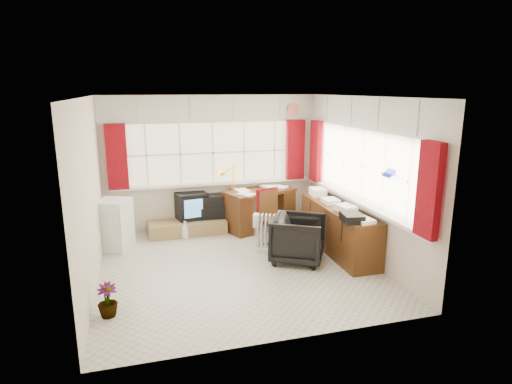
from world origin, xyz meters
TOP-DOWN VIEW (x-y plane):
  - ground at (0.00, 0.00)m, footprint 4.00×4.00m
  - room_walls at (0.00, 0.00)m, footprint 4.00×4.00m
  - window_back at (0.00, 1.94)m, footprint 3.70×0.12m
  - window_right at (1.94, 0.00)m, footprint 0.12×3.70m
  - curtains at (0.92, 0.93)m, footprint 3.83×3.83m
  - overhead_cabinets at (0.98, 0.98)m, footprint 3.98×3.98m
  - desk at (0.82, 1.70)m, footprint 1.45×1.07m
  - desk_lamp at (0.37, 1.91)m, footprint 0.17×0.14m
  - task_chair at (0.71, 0.70)m, footprint 0.51×0.53m
  - office_chair at (0.95, -0.00)m, footprint 1.06×1.06m
  - radiator at (0.64, 0.46)m, footprint 0.46×0.33m
  - credenza at (1.73, 0.20)m, footprint 0.50×2.00m
  - file_tray at (1.55, -0.54)m, footprint 0.32×0.39m
  - tv_bench at (-0.55, 1.72)m, footprint 1.40×0.50m
  - crt_tv at (-0.45, 1.90)m, footprint 0.63×0.60m
  - hifi_stack at (-0.15, 1.85)m, footprint 0.63×0.42m
  - mini_fridge at (-1.80, 1.30)m, footprint 0.65×0.66m
  - spray_bottle_a at (-0.62, 1.49)m, footprint 0.17×0.17m
  - spray_bottle_b at (-0.38, 1.55)m, footprint 0.10×0.10m
  - flower_vase at (-1.80, -0.97)m, footprint 0.27×0.27m

SIDE VIEW (x-z plane):
  - ground at x=0.00m, z-range 0.00..0.00m
  - spray_bottle_b at x=-0.38m, z-range 0.00..0.21m
  - tv_bench at x=-0.55m, z-range 0.00..0.25m
  - spray_bottle_a at x=-0.62m, z-range 0.00..0.32m
  - flower_vase at x=-1.80m, z-range 0.00..0.41m
  - radiator at x=0.64m, z-range -0.06..0.58m
  - office_chair at x=0.95m, z-range 0.00..0.72m
  - credenza at x=1.73m, z-range -0.03..0.82m
  - desk at x=0.82m, z-range 0.02..0.81m
  - mini_fridge at x=-1.80m, z-range 0.00..0.84m
  - hifi_stack at x=-0.15m, z-range 0.24..0.68m
  - crt_tv at x=-0.45m, z-range 0.25..0.74m
  - task_chair at x=0.71m, z-range 0.03..1.03m
  - file_tray at x=1.55m, z-range 0.75..0.87m
  - window_back at x=0.00m, z-range -0.85..2.75m
  - window_right at x=1.94m, z-range -0.85..2.75m
  - desk_lamp at x=0.37m, z-range 0.85..1.31m
  - curtains at x=0.92m, z-range 0.88..2.03m
  - room_walls at x=0.00m, z-range -0.50..3.50m
  - overhead_cabinets at x=0.98m, z-range 2.01..2.49m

